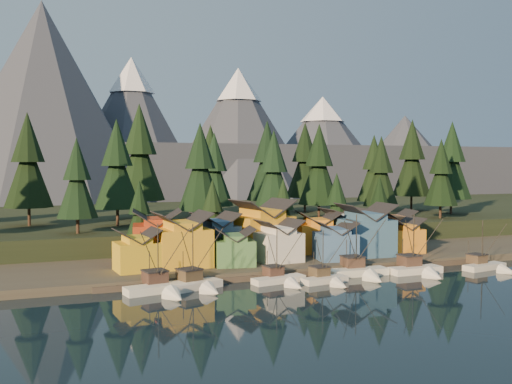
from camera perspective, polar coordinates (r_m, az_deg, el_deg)
name	(u,v)px	position (r m, az deg, el deg)	size (l,w,h in m)	color
ground	(353,293)	(95.91, 9.72, -9.92)	(500.00, 500.00, 0.00)	black
shore_strip	(263,253)	(131.13, 0.71, -6.08)	(400.00, 50.00, 1.50)	#3D362C
hillside	(204,222)	(177.87, -5.27, -2.99)	(420.00, 100.00, 6.00)	black
dock	(309,272)	(110.01, 5.29, -7.97)	(80.00, 4.00, 1.00)	#4B3F35
mountain_ridge	(129,154)	(297.19, -12.57, 3.76)	(560.00, 190.00, 90.00)	#3F4352
boat_0	(163,280)	(94.82, -9.27, -8.67)	(12.40, 13.11, 12.55)	white
boat_1	(198,276)	(96.70, -5.78, -8.32)	(10.18, 10.80, 12.23)	silver
boat_2	(282,273)	(101.21, 2.64, -8.12)	(10.49, 11.16, 10.53)	silver
boat_3	(328,273)	(101.90, 7.21, -8.01)	(9.09, 9.67, 10.34)	beige
boat_4	(362,264)	(108.95, 10.52, -7.13)	(12.01, 13.03, 12.83)	silver
boat_5	(419,262)	(113.62, 16.03, -6.74)	(10.80, 11.76, 12.66)	silver
boat_6	(489,260)	(122.55, 22.31, -6.34)	(10.44, 11.08, 10.91)	beige
house_front_0	(137,249)	(106.99, -11.82, -5.59)	(8.31, 7.93, 7.67)	gold
house_front_1	(182,238)	(110.11, -7.42, -4.58)	(10.46, 10.08, 10.35)	gold
house_front_2	(234,246)	(110.53, -2.19, -5.37)	(8.64, 8.69, 7.28)	#467740
house_front_3	(278,240)	(114.76, 2.24, -4.77)	(8.91, 8.56, 8.38)	silver
house_front_4	(335,239)	(118.10, 7.95, -4.72)	(8.99, 9.48, 7.83)	#3A5E8A
house_front_5	(365,228)	(124.25, 10.88, -3.59)	(11.26, 10.38, 11.03)	#335978
house_front_6	(402,234)	(130.16, 14.43, -4.11)	(7.68, 7.26, 7.67)	orange
house_back_0	(157,234)	(117.06, -9.88, -4.16)	(10.85, 10.54, 10.32)	#993317
house_back_1	(215,235)	(118.20, -4.09, -4.27)	(9.31, 9.41, 9.47)	#34577C
house_back_2	(262,226)	(122.06, 0.62, -3.43)	(12.63, 11.86, 11.92)	orange
house_back_3	(318,231)	(126.61, 6.22, -3.90)	(10.40, 9.65, 9.07)	orange
house_back_4	(342,227)	(133.13, 8.58, -3.52)	(8.76, 8.43, 9.34)	beige
house_back_5	(396,228)	(138.04, 13.81, -3.47)	(9.47, 9.54, 8.75)	#9D5F37
tree_hill_1	(28,164)	(148.33, -21.83, 2.64)	(11.85, 11.85, 27.61)	#332319
tree_hill_2	(77,181)	(128.62, -17.46, 1.04)	(8.90, 8.90, 20.74)	#332319
tree_hill_3	(117,167)	(141.46, -13.73, 2.40)	(11.15, 11.15, 25.97)	#332319
tree_hill_4	(140,156)	(157.48, -11.55, 3.54)	(13.46, 13.46, 31.36)	#332319
tree_hill_5	(200,170)	(135.19, -5.59, 2.19)	(10.66, 10.66, 24.83)	#332319
tree_hill_6	(214,172)	(151.84, -4.19, 1.97)	(10.04, 10.04, 23.39)	#332319
tree_hill_7	(274,173)	(139.22, 1.79, 1.88)	(10.00, 10.00, 23.30)	#332319
tree_hill_8	(267,164)	(164.43, 1.12, 2.84)	(11.82, 11.82, 27.54)	#332319
tree_hill_9	(319,168)	(152.33, 6.33, 2.45)	(11.04, 11.04, 25.73)	#332319
tree_hill_10	(305,163)	(178.26, 4.92, 2.90)	(11.98, 11.98, 27.91)	#332319
tree_hill_11	(381,174)	(156.13, 12.40, 1.77)	(9.69, 9.69, 22.57)	#332319
tree_hill_12	(374,171)	(173.89, 11.70, 2.11)	(10.21, 10.21, 23.78)	#332319
tree_hill_13	(441,175)	(165.17, 18.00, 1.64)	(9.42, 9.42, 21.95)	#332319
tree_hill_14	(412,161)	(189.03, 15.33, 3.03)	(12.55, 12.55, 29.23)	#332319
tree_hill_15	(211,165)	(169.25, -4.56, 2.66)	(11.42, 11.42, 26.61)	#332319
tree_hill_17	(452,163)	(180.48, 18.98, 2.73)	(11.93, 11.93, 27.78)	#332319
tree_shore_0	(140,215)	(122.45, -11.56, -2.27)	(6.93, 6.93, 16.15)	#332319
tree_shore_1	(213,212)	(126.04, -4.36, -2.04)	(6.98, 6.98, 16.26)	#332319
tree_shore_2	(283,210)	(131.90, 2.73, -1.83)	(6.96, 6.96, 16.21)	#332319
tree_shore_3	(337,206)	(138.06, 8.06, -1.36)	(7.49, 7.49, 17.45)	#332319
tree_shore_4	(379,206)	(144.30, 12.23, -1.42)	(7.08, 7.08, 16.50)	#332319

